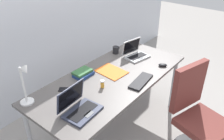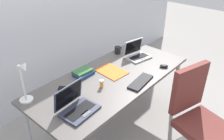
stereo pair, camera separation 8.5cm
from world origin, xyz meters
name	(u,v)px [view 1 (the left image)]	position (x,y,z in m)	size (l,w,h in m)	color
ground_plane	(112,129)	(0.00, 0.00, 0.00)	(12.00, 12.00, 0.00)	gray
wall_back	(39,5)	(0.00, 1.10, 1.30)	(6.00, 0.13, 2.60)	silver
desk	(112,81)	(0.00, 0.00, 0.68)	(1.80, 0.80, 0.74)	#595451
desk_lamp	(25,85)	(-0.80, 0.28, 0.94)	(0.12, 0.18, 0.40)	white
laptop_back_right	(79,107)	(-0.60, -0.13, 0.79)	(0.32, 0.27, 0.23)	#33384C
laptop_near_mouse	(135,54)	(0.53, 0.06, 0.78)	(0.31, 0.27, 0.21)	#B7BABC
external_keyboard	(141,81)	(0.10, -0.29, 0.75)	(0.33, 0.12, 0.02)	black
computer_mouse	(163,65)	(0.52, -0.31, 0.76)	(0.06, 0.10, 0.03)	black
cell_phone	(66,89)	(-0.46, 0.19, 0.74)	(0.06, 0.14, 0.01)	black
pill_bottle	(102,84)	(-0.21, -0.05, 0.78)	(0.04, 0.04, 0.08)	gold
book_stack	(83,73)	(-0.17, 0.25, 0.77)	(0.20, 0.15, 0.06)	navy
paper_folder_mid_desk	(111,72)	(0.07, 0.07, 0.74)	(0.23, 0.31, 0.01)	orange
coffee_mug	(116,50)	(0.46, 0.31, 0.78)	(0.11, 0.08, 0.09)	black
office_chair	(197,121)	(0.30, -0.85, 0.40)	(0.55, 0.60, 0.97)	black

